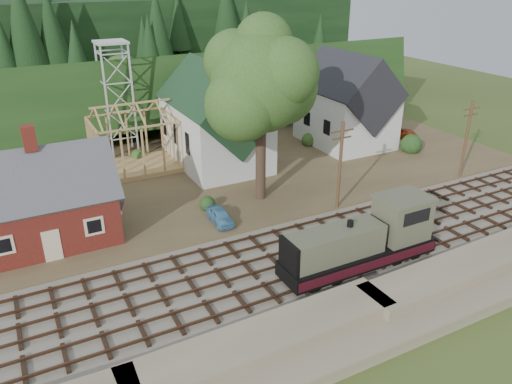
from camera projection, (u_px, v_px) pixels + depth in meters
name	position (u px, v px, depth m)	size (l,w,h in m)	color
ground	(301.00, 258.00, 36.46)	(140.00, 140.00, 0.00)	#384C1E
embankment	(377.00, 326.00, 29.60)	(64.00, 5.00, 1.60)	#7F7259
railroad_bed	(301.00, 257.00, 36.42)	(64.00, 11.00, 0.16)	#726B5B
village_flat	(206.00, 173.00, 50.91)	(64.00, 26.00, 0.30)	brown
hillside	(141.00, 117.00, 70.33)	(70.00, 28.00, 8.00)	#1E3F19
ridge	(115.00, 94.00, 83.24)	(80.00, 20.00, 12.00)	black
depot	(42.00, 205.00, 37.24)	(10.80, 7.41, 9.00)	#5A1814
church	(216.00, 119.00, 51.03)	(8.40, 15.17, 13.00)	silver
farmhouse	(346.00, 105.00, 57.37)	(8.40, 10.80, 10.60)	silver
timber_frame	(135.00, 142.00, 50.32)	(8.20, 6.20, 6.99)	tan
lattice_tower	(113.00, 64.00, 52.35)	(3.20, 3.20, 12.12)	silver
big_tree	(262.00, 88.00, 41.28)	(10.90, 8.40, 14.70)	#38281E
telegraph_pole_near	(340.00, 165.00, 41.85)	(2.20, 0.28, 8.00)	#4C331E
telegraph_pole_far	(466.00, 139.00, 48.18)	(2.20, 0.28, 8.00)	#4C331E
locomotive	(365.00, 241.00, 34.55)	(11.57, 2.89, 4.64)	black
car_blue	(220.00, 216.00, 40.60)	(1.42, 3.53, 1.20)	#5D9DC9
car_red	(399.00, 132.00, 61.02)	(1.95, 4.24, 1.18)	#AA350D
patio_set	(106.00, 213.00, 37.56)	(2.33, 2.33, 2.59)	silver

